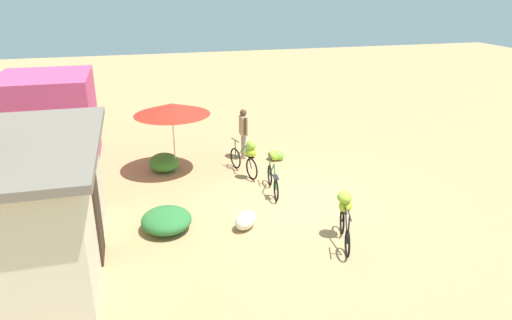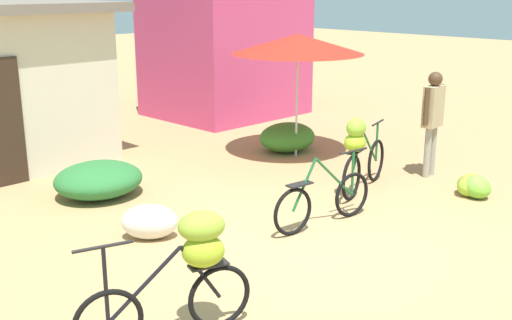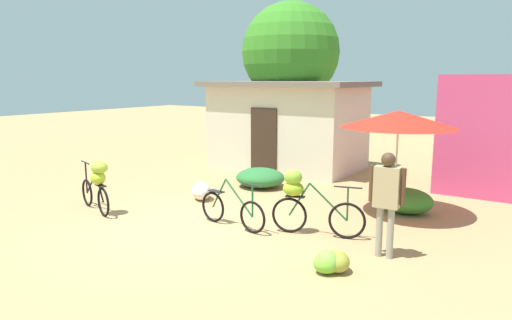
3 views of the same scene
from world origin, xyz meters
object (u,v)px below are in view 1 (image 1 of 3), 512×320
object	(u,v)px
bicycle_near_pile	(273,181)
person_vendor	(243,128)
banana_pile_on_ground	(276,155)
bicycle_leftmost	(345,212)
bicycle_center_loaded	(247,155)
produce_sack	(246,220)
building_low	(24,206)
market_umbrella	(172,109)
shop_pink	(50,120)

from	to	relation	value
bicycle_near_pile	person_vendor	world-z (taller)	person_vendor
banana_pile_on_ground	bicycle_leftmost	bearing A→B (deg)	179.90
bicycle_center_loaded	produce_sack	size ratio (longest dim) A/B	2.43
bicycle_center_loaded	person_vendor	size ratio (longest dim) A/B	0.99
building_low	bicycle_leftmost	xyz separation A→B (m)	(-0.67, -6.87, -0.70)
bicycle_near_pile	person_vendor	xyz separation A→B (m)	(2.96, 0.17, 0.72)
bicycle_near_pile	market_umbrella	bearing A→B (deg)	47.23
building_low	market_umbrella	world-z (taller)	building_low
produce_sack	bicycle_near_pile	bearing A→B (deg)	-33.88
bicycle_leftmost	bicycle_near_pile	bearing A→B (deg)	16.11
building_low	bicycle_leftmost	world-z (taller)	building_low
building_low	person_vendor	bearing A→B (deg)	-48.11
bicycle_center_loaded	produce_sack	bearing A→B (deg)	165.52
market_umbrella	banana_pile_on_ground	bearing A→B (deg)	-87.70
building_low	shop_pink	size ratio (longest dim) A/B	1.57
market_umbrella	bicycle_center_loaded	bearing A→B (deg)	-115.27
banana_pile_on_ground	produce_sack	bearing A→B (deg)	154.14
banana_pile_on_ground	produce_sack	world-z (taller)	produce_sack
building_low	person_vendor	world-z (taller)	building_low
shop_pink	market_umbrella	xyz separation A→B (m)	(-1.76, -3.83, 0.57)
building_low	produce_sack	bearing A→B (deg)	-85.03
shop_pink	bicycle_center_loaded	bearing A→B (deg)	-114.91
bicycle_near_pile	banana_pile_on_ground	size ratio (longest dim) A/B	2.41
produce_sack	shop_pink	bearing A→B (deg)	40.53
banana_pile_on_ground	produce_sack	size ratio (longest dim) A/B	1.00
bicycle_near_pile	person_vendor	distance (m)	3.05
building_low	bicycle_center_loaded	world-z (taller)	building_low
market_umbrella	bicycle_center_loaded	xyz separation A→B (m)	(-1.01, -2.13, -1.36)
market_umbrella	banana_pile_on_ground	distance (m)	3.91
bicycle_near_pile	person_vendor	bearing A→B (deg)	3.19
market_umbrella	bicycle_near_pile	distance (m)	3.87
banana_pile_on_ground	person_vendor	world-z (taller)	person_vendor
bicycle_leftmost	banana_pile_on_ground	world-z (taller)	bicycle_leftmost
building_low	bicycle_near_pile	bearing A→B (deg)	-69.21
banana_pile_on_ground	person_vendor	distance (m)	1.44
bicycle_leftmost	produce_sack	size ratio (longest dim) A/B	2.26
bicycle_center_loaded	banana_pile_on_ground	xyz separation A→B (m)	(1.14, -1.28, -0.53)
person_vendor	shop_pink	bearing A→B (deg)	79.43
building_low	shop_pink	xyz separation A→B (m)	(6.41, 0.36, 0.07)
shop_pink	market_umbrella	world-z (taller)	shop_pink
market_umbrella	produce_sack	size ratio (longest dim) A/B	3.37
shop_pink	bicycle_near_pile	world-z (taller)	shop_pink
banana_pile_on_ground	shop_pink	bearing A→B (deg)	77.36
market_umbrella	person_vendor	size ratio (longest dim) A/B	1.37
shop_pink	bicycle_center_loaded	size ratio (longest dim) A/B	1.88
market_umbrella	person_vendor	world-z (taller)	market_umbrella
person_vendor	bicycle_near_pile	bearing A→B (deg)	-176.81
market_umbrella	person_vendor	bearing A→B (deg)	-75.86
bicycle_near_pile	banana_pile_on_ground	bearing A→B (deg)	-19.04
bicycle_leftmost	person_vendor	xyz separation A→B (m)	(5.92, 1.02, 0.35)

